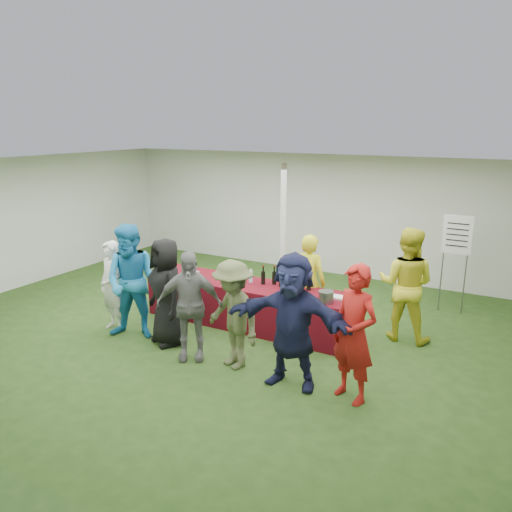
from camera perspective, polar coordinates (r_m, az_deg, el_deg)
The scene contains 18 objects.
ground at distance 8.47m, azimuth -3.73°, elevation -8.44°, with size 60.00×60.00×0.00m, color #284719.
tent at distance 8.80m, azimuth 3.09°, elevation 1.75°, with size 10.00×10.00×10.00m.
serving_table at distance 8.53m, azimuth -1.18°, elevation -5.52°, with size 3.60×0.80×0.75m, color maroon.
wine_bottles at distance 8.20m, azimuth 3.46°, elevation -2.74°, with size 0.86×0.15×0.32m.
wine_glasses at distance 8.62m, azimuth -7.23°, elevation -2.00°, with size 1.23×0.10×0.16m.
water_bottle at distance 8.42m, azimuth -0.60°, elevation -2.36°, with size 0.07×0.07×0.23m.
bar_towel at distance 7.80m, azimuth 9.35°, elevation -4.67°, with size 0.25×0.18×0.03m, color white.
dump_bucket at distance 7.57m, azimuth 8.00°, elevation -4.64°, with size 0.23×0.23×0.18m, color slate.
wine_list_sign at distance 9.53m, azimuth 21.95°, elevation 1.48°, with size 0.50×0.03×1.80m.
staff_pourer at distance 8.32m, azimuth 6.05°, elevation -2.95°, with size 0.59×0.39×1.62m, color yellow.
staff_back at distance 8.18m, azimuth 16.75°, elevation -3.12°, with size 0.89×0.69×1.82m, color gold.
customer_0 at distance 8.55m, azimuth -16.14°, elevation -3.35°, with size 0.55×0.36×1.52m, color white.
customer_1 at distance 8.12m, azimuth -13.89°, elevation -2.91°, with size 0.90×0.70×1.86m, color #1E80BC.
customer_2 at distance 7.82m, azimuth -10.20°, elevation -4.05°, with size 0.82×0.54×1.69m, color black.
customer_3 at distance 7.27m, azimuth -7.65°, elevation -5.65°, with size 0.96×0.40×1.63m, color slate.
customer_4 at distance 6.99m, azimuth -2.64°, elevation -6.71°, with size 1.01×0.58×1.56m, color #515833.
customer_5 at distance 6.48m, azimuth 4.18°, elevation -7.39°, with size 1.67×0.53×1.80m, color #191D41.
customer_6 at distance 6.26m, azimuth 11.16°, elevation -8.73°, with size 0.64×0.42×1.75m, color #A61612.
Camera 1 is at (4.25, -6.51, 3.36)m, focal length 35.00 mm.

